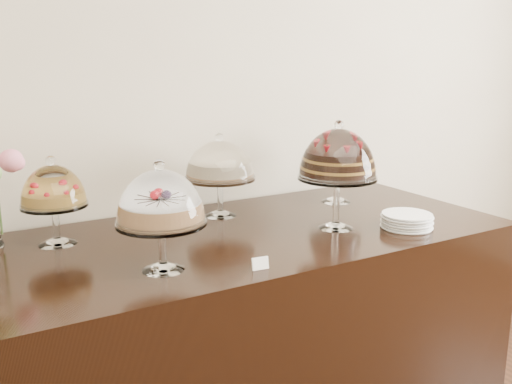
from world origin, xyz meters
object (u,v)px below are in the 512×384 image
cake_stand_sugar_sponge (161,202)px  cake_stand_dark_choco (338,152)px  cake_stand_cheesecake (220,164)px  cake_stand_fruit_tart (53,191)px  plate_stack (407,221)px  cake_stand_choco_layer (338,158)px  display_counter (250,329)px

cake_stand_sugar_sponge → cake_stand_dark_choco: 1.19m
cake_stand_cheesecake → cake_stand_fruit_tart: cake_stand_cheesecake is taller
cake_stand_dark_choco → cake_stand_sugar_sponge: bearing=-157.6°
cake_stand_fruit_tart → cake_stand_cheesecake: bearing=3.5°
plate_stack → cake_stand_sugar_sponge: bearing=177.0°
plate_stack → cake_stand_fruit_tart: bearing=158.5°
cake_stand_choco_layer → plate_stack: size_ratio=2.14×
display_counter → cake_stand_choco_layer: bearing=-22.6°
cake_stand_cheesecake → plate_stack: cake_stand_cheesecake is taller
display_counter → cake_stand_choco_layer: size_ratio=4.75×
cake_stand_cheesecake → cake_stand_dark_choco: cake_stand_dark_choco is taller
cake_stand_cheesecake → cake_stand_dark_choco: 0.63m
cake_stand_choco_layer → plate_stack: (0.26, -0.15, -0.27)m
display_counter → cake_stand_cheesecake: bearing=89.8°
display_counter → cake_stand_dark_choco: bearing=19.2°
cake_stand_choco_layer → cake_stand_dark_choco: cake_stand_choco_layer is taller
cake_stand_sugar_sponge → plate_stack: cake_stand_sugar_sponge is taller
display_counter → cake_stand_fruit_tart: (-0.74, 0.23, 0.66)m
cake_stand_cheesecake → cake_stand_sugar_sponge: bearing=-132.9°
cake_stand_choco_layer → cake_stand_cheesecake: bearing=128.9°
cake_stand_sugar_sponge → cake_stand_fruit_tart: cake_stand_sugar_sponge is taller
cake_stand_fruit_tart → cake_stand_dark_choco: bearing=-0.8°
display_counter → cake_stand_dark_choco: cake_stand_dark_choco is taller
display_counter → cake_stand_sugar_sponge: (-0.48, -0.24, 0.69)m
cake_stand_dark_choco → display_counter: bearing=-160.8°
cake_stand_choco_layer → cake_stand_dark_choco: (0.28, 0.36, -0.05)m
cake_stand_sugar_sponge → cake_stand_dark_choco: size_ratio=0.97×
display_counter → cake_stand_dark_choco: size_ratio=5.48×
cake_stand_choco_layer → cake_stand_fruit_tart: 1.15m
display_counter → cake_stand_fruit_tart: bearing=162.3°
display_counter → cake_stand_cheesecake: (0.00, 0.28, 0.69)m
display_counter → cake_stand_sugar_sponge: cake_stand_sugar_sponge is taller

